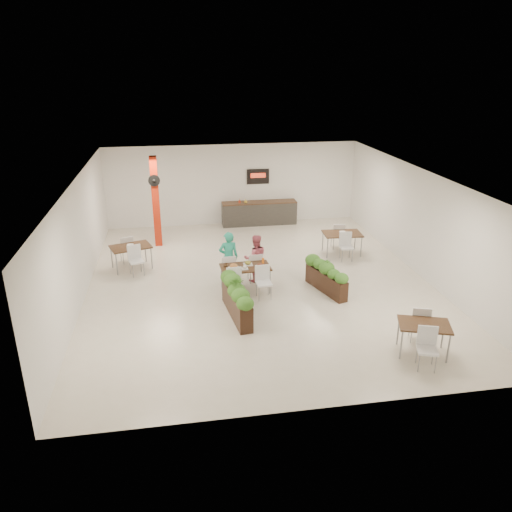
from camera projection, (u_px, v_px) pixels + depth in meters
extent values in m
plane|color=beige|center=(259.00, 282.00, 14.99)|extent=(12.00, 12.00, 0.00)
cube|color=white|center=(233.00, 185.00, 19.93)|extent=(10.00, 0.10, 3.20)
cube|color=white|center=(316.00, 336.00, 8.90)|extent=(10.00, 0.10, 3.20)
cube|color=white|center=(79.00, 241.00, 13.64)|extent=(0.10, 12.00, 3.20)
cube|color=white|center=(420.00, 223.00, 15.19)|extent=(0.10, 12.00, 3.20)
cube|color=white|center=(259.00, 177.00, 13.83)|extent=(10.00, 12.00, 0.04)
cube|color=#B1210B|center=(156.00, 202.00, 17.44)|extent=(0.25, 0.25, 3.20)
cylinder|color=black|center=(154.00, 181.00, 16.98)|extent=(0.40, 0.06, 0.40)
sphere|color=black|center=(154.00, 181.00, 16.95)|extent=(0.12, 0.12, 0.12)
cube|color=#2E2C29|center=(259.00, 214.00, 20.18)|extent=(3.00, 0.60, 0.90)
cube|color=#321F10|center=(259.00, 202.00, 20.01)|extent=(3.00, 0.62, 0.04)
cube|color=black|center=(258.00, 176.00, 19.94)|extent=(0.90, 0.04, 0.60)
cube|color=red|center=(258.00, 175.00, 19.89)|extent=(0.60, 0.02, 0.18)
imported|color=#A8341C|center=(239.00, 200.00, 19.84)|extent=(0.09, 0.09, 0.19)
imported|color=gold|center=(246.00, 200.00, 19.88)|extent=(0.13, 0.13, 0.17)
cube|color=#321F10|center=(245.00, 267.00, 14.15)|extent=(1.44, 0.86, 0.04)
cylinder|color=gray|center=(225.00, 286.00, 13.85)|extent=(0.04, 0.04, 0.71)
cylinder|color=gray|center=(270.00, 282.00, 14.10)|extent=(0.04, 0.04, 0.71)
cylinder|color=gray|center=(222.00, 276.00, 14.47)|extent=(0.04, 0.04, 0.71)
cylinder|color=gray|center=(264.00, 273.00, 14.72)|extent=(0.04, 0.04, 0.71)
cube|color=white|center=(228.00, 269.00, 14.72)|extent=(0.44, 0.44, 0.05)
cube|color=white|center=(229.00, 264.00, 14.46)|extent=(0.42, 0.06, 0.45)
cylinder|color=gray|center=(233.00, 274.00, 14.99)|extent=(0.02, 0.02, 0.43)
cylinder|color=gray|center=(222.00, 275.00, 14.93)|extent=(0.02, 0.02, 0.43)
cylinder|color=gray|center=(235.00, 278.00, 14.68)|extent=(0.02, 0.02, 0.43)
cylinder|color=gray|center=(224.00, 279.00, 14.62)|extent=(0.02, 0.02, 0.43)
cube|color=white|center=(255.00, 267.00, 14.88)|extent=(0.44, 0.44, 0.05)
cube|color=white|center=(256.00, 262.00, 14.62)|extent=(0.42, 0.06, 0.45)
cylinder|color=gray|center=(259.00, 272.00, 15.15)|extent=(0.02, 0.02, 0.43)
cylinder|color=gray|center=(248.00, 273.00, 15.09)|extent=(0.02, 0.02, 0.43)
cylinder|color=gray|center=(261.00, 276.00, 14.84)|extent=(0.02, 0.02, 0.43)
cylinder|color=gray|center=(250.00, 277.00, 14.78)|extent=(0.02, 0.02, 0.43)
cube|color=white|center=(235.00, 286.00, 13.63)|extent=(0.44, 0.44, 0.05)
cube|color=white|center=(234.00, 275.00, 13.71)|extent=(0.42, 0.06, 0.45)
cylinder|color=gray|center=(230.00, 297.00, 13.52)|extent=(0.02, 0.02, 0.43)
cylinder|color=gray|center=(243.00, 296.00, 13.59)|extent=(0.02, 0.02, 0.43)
cylinder|color=gray|center=(228.00, 292.00, 13.83)|extent=(0.02, 0.02, 0.43)
cylinder|color=gray|center=(240.00, 291.00, 13.90)|extent=(0.02, 0.02, 0.43)
cube|color=white|center=(264.00, 283.00, 13.79)|extent=(0.44, 0.44, 0.05)
cube|color=white|center=(262.00, 273.00, 13.87)|extent=(0.42, 0.06, 0.45)
cylinder|color=gray|center=(259.00, 294.00, 13.68)|extent=(0.02, 0.02, 0.43)
cylinder|color=gray|center=(271.00, 293.00, 13.75)|extent=(0.02, 0.02, 0.43)
cylinder|color=gray|center=(256.00, 289.00, 13.99)|extent=(0.02, 0.02, 0.43)
cylinder|color=gray|center=(268.00, 288.00, 14.06)|extent=(0.02, 0.02, 0.43)
cube|color=white|center=(234.00, 269.00, 13.98)|extent=(0.31, 0.31, 0.01)
ellipsoid|color=#975125|center=(234.00, 266.00, 13.96)|extent=(0.22, 0.22, 0.13)
cube|color=white|center=(248.00, 264.00, 14.27)|extent=(0.27, 0.27, 0.01)
ellipsoid|color=orange|center=(248.00, 262.00, 14.25)|extent=(0.18, 0.18, 0.11)
cube|color=white|center=(260.00, 267.00, 14.11)|extent=(0.27, 0.27, 0.01)
ellipsoid|color=#4E180F|center=(260.00, 265.00, 14.09)|extent=(0.16, 0.16, 0.10)
cube|color=white|center=(245.00, 269.00, 13.97)|extent=(0.19, 0.19, 0.01)
ellipsoid|color=white|center=(245.00, 267.00, 13.95)|extent=(0.12, 0.12, 0.07)
cylinder|color=orange|center=(263.00, 261.00, 14.36)|extent=(0.07, 0.07, 0.15)
imported|color=brown|center=(226.00, 265.00, 14.11)|extent=(0.12, 0.12, 0.10)
imported|color=teal|center=(229.00, 258.00, 14.66)|extent=(0.60, 0.41, 1.59)
imported|color=#D45E72|center=(255.00, 258.00, 14.81)|extent=(0.73, 0.58, 1.45)
cube|color=black|center=(237.00, 304.00, 12.86)|extent=(0.56, 2.04, 0.67)
ellipsoid|color=#255B1A|center=(245.00, 303.00, 11.93)|extent=(0.40, 0.40, 0.32)
ellipsoid|color=#255B1A|center=(241.00, 295.00, 12.31)|extent=(0.40, 0.40, 0.32)
ellipsoid|color=#255B1A|center=(236.00, 288.00, 12.70)|extent=(0.40, 0.40, 0.32)
ellipsoid|color=#255B1A|center=(233.00, 281.00, 13.08)|extent=(0.40, 0.40, 0.32)
ellipsoid|color=#255B1A|center=(229.00, 275.00, 13.46)|extent=(0.40, 0.40, 0.32)
imported|color=#255B1A|center=(236.00, 285.00, 12.66)|extent=(0.39, 0.34, 0.44)
cube|color=black|center=(326.00, 282.00, 14.27)|extent=(0.79, 1.74, 0.58)
ellipsoid|color=#255B1A|center=(342.00, 278.00, 13.53)|extent=(0.40, 0.40, 0.32)
ellipsoid|color=#255B1A|center=(334.00, 273.00, 13.83)|extent=(0.40, 0.40, 0.32)
ellipsoid|color=#255B1A|center=(327.00, 269.00, 14.12)|extent=(0.40, 0.40, 0.32)
ellipsoid|color=#255B1A|center=(320.00, 265.00, 14.42)|extent=(0.40, 0.40, 0.32)
ellipsoid|color=#255B1A|center=(313.00, 261.00, 14.72)|extent=(0.40, 0.40, 0.32)
imported|color=#255B1A|center=(327.00, 267.00, 14.10)|extent=(0.21, 0.21, 0.37)
cube|color=#321F10|center=(131.00, 247.00, 15.72)|extent=(1.42, 1.16, 0.04)
cylinder|color=gray|center=(117.00, 264.00, 15.33)|extent=(0.04, 0.04, 0.71)
cylinder|color=gray|center=(152.00, 258.00, 15.81)|extent=(0.04, 0.04, 0.71)
cylinder|color=gray|center=(112.00, 257.00, 15.91)|extent=(0.04, 0.04, 0.71)
cylinder|color=gray|center=(145.00, 252.00, 16.39)|extent=(0.04, 0.04, 0.71)
cube|color=white|center=(127.00, 249.00, 16.32)|extent=(0.53, 0.53, 0.05)
cube|color=white|center=(127.00, 244.00, 16.07)|extent=(0.41, 0.17, 0.45)
cylinder|color=gray|center=(131.00, 253.00, 16.62)|extent=(0.02, 0.02, 0.43)
cylinder|color=gray|center=(121.00, 255.00, 16.47)|extent=(0.02, 0.02, 0.43)
cylinder|color=gray|center=(134.00, 257.00, 16.34)|extent=(0.02, 0.02, 0.43)
cylinder|color=gray|center=(123.00, 258.00, 16.19)|extent=(0.02, 0.02, 0.43)
cube|color=white|center=(136.00, 261.00, 15.33)|extent=(0.53, 0.53, 0.05)
cube|color=white|center=(134.00, 252.00, 15.40)|extent=(0.41, 0.17, 0.45)
cylinder|color=gray|center=(133.00, 271.00, 15.20)|extent=(0.02, 0.02, 0.43)
cylinder|color=gray|center=(144.00, 269.00, 15.35)|extent=(0.02, 0.02, 0.43)
cylinder|color=gray|center=(130.00, 267.00, 15.48)|extent=(0.02, 0.02, 0.43)
cylinder|color=gray|center=(141.00, 265.00, 15.63)|extent=(0.02, 0.02, 0.43)
imported|color=white|center=(130.00, 245.00, 15.71)|extent=(0.22, 0.22, 0.05)
cube|color=#321F10|center=(342.00, 234.00, 16.93)|extent=(1.33, 0.94, 0.04)
cylinder|color=gray|center=(327.00, 248.00, 16.68)|extent=(0.04, 0.04, 0.71)
cylinder|color=gray|center=(361.00, 247.00, 16.78)|extent=(0.04, 0.04, 0.71)
cylinder|color=gray|center=(323.00, 241.00, 17.36)|extent=(0.04, 0.04, 0.71)
cylinder|color=gray|center=(355.00, 240.00, 17.46)|extent=(0.04, 0.04, 0.71)
cube|color=white|center=(337.00, 236.00, 17.59)|extent=(0.45, 0.45, 0.05)
cube|color=white|center=(339.00, 231.00, 17.32)|extent=(0.42, 0.07, 0.45)
cylinder|color=gray|center=(341.00, 240.00, 17.85)|extent=(0.02, 0.02, 0.43)
cylinder|color=gray|center=(331.00, 241.00, 17.82)|extent=(0.02, 0.02, 0.43)
cylinder|color=gray|center=(343.00, 243.00, 17.53)|extent=(0.02, 0.02, 0.43)
cylinder|color=gray|center=(333.00, 244.00, 17.50)|extent=(0.02, 0.02, 0.43)
cube|color=white|center=(346.00, 247.00, 16.48)|extent=(0.45, 0.45, 0.05)
cube|color=white|center=(345.00, 238.00, 16.56)|extent=(0.42, 0.07, 0.45)
cylinder|color=gray|center=(342.00, 256.00, 16.39)|extent=(0.02, 0.02, 0.43)
cylinder|color=gray|center=(352.00, 256.00, 16.42)|extent=(0.02, 0.02, 0.43)
cylinder|color=gray|center=(340.00, 252.00, 16.70)|extent=(0.02, 0.02, 0.43)
cylinder|color=gray|center=(350.00, 252.00, 16.73)|extent=(0.02, 0.02, 0.43)
imported|color=white|center=(342.00, 232.00, 16.92)|extent=(0.22, 0.22, 0.05)
cube|color=#321F10|center=(425.00, 325.00, 11.04)|extent=(1.30, 1.06, 0.04)
cylinder|color=gray|center=(401.00, 345.00, 10.96)|extent=(0.04, 0.04, 0.71)
cylinder|color=gray|center=(448.00, 349.00, 10.82)|extent=(0.04, 0.04, 0.71)
cylinder|color=gray|center=(398.00, 331.00, 11.54)|extent=(0.04, 0.04, 0.71)
cylinder|color=gray|center=(443.00, 334.00, 11.39)|extent=(0.04, 0.04, 0.71)
cube|color=white|center=(419.00, 323.00, 11.70)|extent=(0.53, 0.53, 0.05)
cube|color=white|center=(422.00, 317.00, 11.43)|extent=(0.41, 0.17, 0.45)
cylinder|color=gray|center=(424.00, 329.00, 11.91)|extent=(0.02, 0.02, 0.43)
cylinder|color=gray|center=(410.00, 328.00, 11.96)|extent=(0.02, 0.02, 0.43)
cylinder|color=gray|center=(427.00, 336.00, 11.60)|extent=(0.02, 0.02, 0.43)
cylinder|color=gray|center=(411.00, 335.00, 11.65)|extent=(0.02, 0.02, 0.43)
cube|color=white|center=(427.00, 350.00, 10.59)|extent=(0.53, 0.53, 0.05)
cube|color=white|center=(427.00, 335.00, 10.68)|extent=(0.41, 0.17, 0.45)
cylinder|color=gray|center=(419.00, 363.00, 10.55)|extent=(0.02, 0.02, 0.43)
cylinder|color=gray|center=(436.00, 365.00, 10.50)|extent=(0.02, 0.02, 0.43)
cylinder|color=gray|center=(417.00, 355.00, 10.86)|extent=(0.02, 0.02, 0.43)
cylinder|color=gray|center=(433.00, 356.00, 10.81)|extent=(0.02, 0.02, 0.43)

